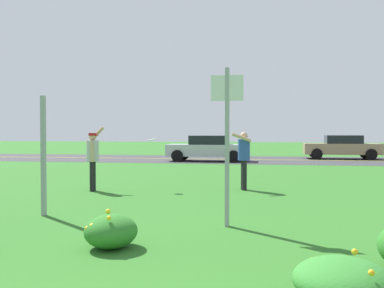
# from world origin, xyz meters

# --- Properties ---
(ground_plane) EXTENTS (120.00, 120.00, 0.00)m
(ground_plane) POSITION_xyz_m (0.00, 12.55, 0.00)
(ground_plane) COLOR #2D6B23
(highway_strip) EXTENTS (120.00, 7.89, 0.01)m
(highway_strip) POSITION_xyz_m (0.00, 25.10, 0.00)
(highway_strip) COLOR #38383A
(highway_strip) RESTS_ON ground
(highway_center_stripe) EXTENTS (120.00, 0.16, 0.00)m
(highway_center_stripe) POSITION_xyz_m (0.00, 25.10, 0.01)
(highway_center_stripe) COLOR yellow
(highway_center_stripe) RESTS_ON ground
(daylily_clump_front_left) EXTENTS (0.75, 0.81, 0.51)m
(daylily_clump_front_left) POSITION_xyz_m (-0.78, 4.60, 0.24)
(daylily_clump_front_left) COLOR #2D7526
(daylily_clump_front_left) RESTS_ON ground
(daylily_clump_mid_left) EXTENTS (0.96, 1.03, 0.45)m
(daylily_clump_mid_left) POSITION_xyz_m (2.12, 3.10, 0.21)
(daylily_clump_mid_left) COLOR #337F2D
(daylily_clump_mid_left) RESTS_ON ground
(sign_post_near_path) EXTENTS (0.07, 0.10, 2.35)m
(sign_post_near_path) POSITION_xyz_m (-2.94, 6.67, 1.18)
(sign_post_near_path) COLOR #93969B
(sign_post_near_path) RESTS_ON ground
(sign_post_by_roadside) EXTENTS (0.56, 0.10, 2.75)m
(sign_post_by_roadside) POSITION_xyz_m (0.70, 6.31, 1.66)
(sign_post_by_roadside) COLOR #93969B
(sign_post_by_roadside) RESTS_ON ground
(person_thrower_red_cap_gray_shirt) EXTENTS (0.45, 0.55, 1.80)m
(person_thrower_red_cap_gray_shirt) POSITION_xyz_m (-3.43, 10.24, 0.99)
(person_thrower_red_cap_gray_shirt) COLOR #B2B2B7
(person_thrower_red_cap_gray_shirt) RESTS_ON ground
(person_catcher_blue_shirt) EXTENTS (0.56, 0.57, 1.64)m
(person_catcher_blue_shirt) POSITION_xyz_m (0.69, 11.21, 0.99)
(person_catcher_blue_shirt) COLOR #2D4C9E
(person_catcher_blue_shirt) RESTS_ON ground
(frisbee_white) EXTENTS (0.24, 0.24, 0.08)m
(frisbee_white) POSITION_xyz_m (-1.89, 10.81, 1.43)
(frisbee_white) COLOR white
(car_tan_center_left) EXTENTS (4.50, 2.00, 1.45)m
(car_tan_center_left) POSITION_xyz_m (5.76, 26.88, 0.74)
(car_tan_center_left) COLOR #937F60
(car_tan_center_left) RESTS_ON ground
(car_silver_center_right) EXTENTS (4.50, 2.00, 1.45)m
(car_silver_center_right) POSITION_xyz_m (-2.05, 23.32, 0.74)
(car_silver_center_right) COLOR #B7BABF
(car_silver_center_right) RESTS_ON ground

